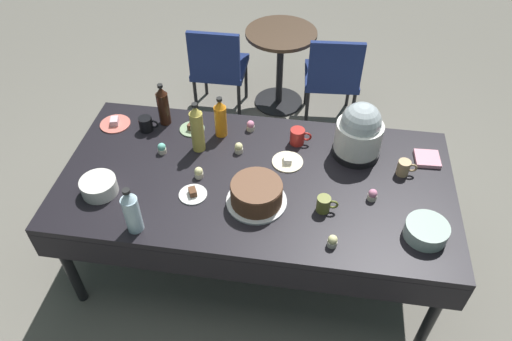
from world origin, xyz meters
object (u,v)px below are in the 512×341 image
glass_salad_bowl (426,231)px  potluck_table (256,185)px  ceramic_snack_bowl (99,186)px  dessert_plate_sage (192,128)px  cupcake_lemon (162,148)px  maroon_chair_right (333,75)px  coffee_mug_olive (324,204)px  slow_cooker (359,132)px  soda_bottle_water (132,211)px  soda_bottle_cola (163,106)px  coffee_mug_red (298,136)px  cupcake_vanilla (199,173)px  cupcake_berry (373,195)px  coffee_mug_tan (404,168)px  dessert_plate_coral (115,123)px  maroon_chair_left (218,65)px  soda_bottle_orange_juice (220,118)px  frosted_layer_cake (256,194)px  cupcake_mint (332,241)px  round_cafe_table (280,55)px  coffee_mug_black (146,124)px  cupcake_cocoa (251,126)px  dessert_plate_white (193,194)px  cupcake_rose (239,148)px  dessert_plate_cream (288,161)px  soda_bottle_ginger_ale (197,129)px

glass_salad_bowl → potluck_table: bearing=162.2°
potluck_table → ceramic_snack_bowl: size_ratio=11.28×
glass_salad_bowl → dessert_plate_sage: 1.50m
cupcake_lemon → maroon_chair_right: maroon_chair_right is taller
coffee_mug_olive → slow_cooker: bearing=70.8°
soda_bottle_water → soda_bottle_cola: bearing=96.2°
dessert_plate_sage → coffee_mug_red: size_ratio=1.20×
cupcake_vanilla → coffee_mug_olive: (0.70, -0.14, 0.01)m
cupcake_berry → coffee_mug_tan: (0.18, 0.22, 0.01)m
dessert_plate_coral → cupcake_berry: size_ratio=2.81×
coffee_mug_olive → maroon_chair_left: size_ratio=0.13×
coffee_mug_olive → soda_bottle_orange_juice: bearing=140.9°
frosted_layer_cake → cupcake_vanilla: size_ratio=4.82×
dessert_plate_coral → ceramic_snack_bowl: bearing=-77.1°
coffee_mug_tan → potluck_table: bearing=-169.6°
frosted_layer_cake → cupcake_mint: size_ratio=4.82×
maroon_chair_left → round_cafe_table: bearing=24.3°
ceramic_snack_bowl → coffee_mug_olive: bearing=2.3°
dessert_plate_sage → coffee_mug_black: size_ratio=1.25×
dessert_plate_sage → cupcake_cocoa: cupcake_cocoa is taller
soda_bottle_cola → coffee_mug_black: soda_bottle_cola is taller
ceramic_snack_bowl → dessert_plate_white: bearing=5.9°
ceramic_snack_bowl → cupcake_cocoa: ceramic_snack_bowl is taller
soda_bottle_water → coffee_mug_red: size_ratio=2.16×
maroon_chair_right → coffee_mug_olive: bearing=-90.6°
cupcake_vanilla → soda_bottle_water: size_ratio=0.24×
coffee_mug_olive → cupcake_rose: bearing=143.5°
soda_bottle_cola → coffee_mug_tan: size_ratio=2.55×
potluck_table → soda_bottle_orange_juice: bearing=128.1°
cupcake_lemon → coffee_mug_black: coffee_mug_black is taller
soda_bottle_water → coffee_mug_red: bearing=46.1°
slow_cooker → cupcake_cocoa: 0.67m
soda_bottle_water → cupcake_rose: bearing=57.3°
soda_bottle_orange_juice → maroon_chair_right: size_ratio=0.32×
dessert_plate_cream → cupcake_berry: bearing=-24.7°
cupcake_lemon → soda_bottle_orange_juice: bearing=35.1°
glass_salad_bowl → soda_bottle_water: soda_bottle_water is taller
slow_cooker → round_cafe_table: (-0.60, 1.46, -0.41)m
cupcake_mint → ceramic_snack_bowl: bearing=172.1°
dessert_plate_sage → maroon_chair_left: maroon_chair_left is taller
potluck_table → cupcake_vanilla: (-0.32, -0.05, 0.09)m
cupcake_cocoa → soda_bottle_cola: bearing=-179.3°
soda_bottle_water → dessert_plate_coral: bearing=117.2°
ceramic_snack_bowl → dessert_plate_cream: 1.06m
ceramic_snack_bowl → coffee_mug_olive: coffee_mug_olive is taller
dessert_plate_white → coffee_mug_red: 0.73m
slow_cooker → dessert_plate_sage: 1.02m
glass_salad_bowl → maroon_chair_left: bearing=128.6°
cupcake_vanilla → round_cafe_table: size_ratio=0.09×
soda_bottle_ginger_ale → coffee_mug_tan: 1.19m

